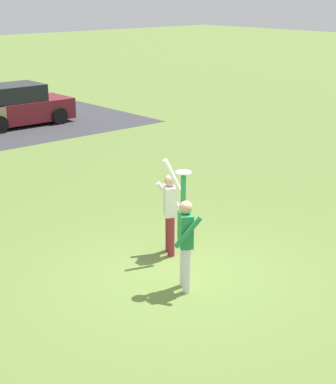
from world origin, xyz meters
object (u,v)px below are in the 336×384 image
(frisbee_disc, at_px, (184,172))
(parked_car_maroon, at_px, (17,107))
(person_catcher, at_px, (185,237))
(person_defender, at_px, (170,207))

(frisbee_disc, bearing_deg, parked_car_maroon, 72.57)
(frisbee_disc, relative_size, parked_car_maroon, 0.07)
(person_catcher, bearing_deg, parked_car_maroon, 14.17)
(person_defender, height_order, parked_car_maroon, person_defender)
(person_catcher, distance_m, parked_car_maroon, 15.27)
(person_catcher, xyz_separation_m, parked_car_maroon, (4.63, 14.55, -0.25))
(person_catcher, relative_size, frisbee_disc, 7.70)
(parked_car_maroon, bearing_deg, person_defender, -105.15)
(frisbee_disc, xyz_separation_m, parked_car_maroon, (4.51, 14.36, -1.37))
(parked_car_maroon, bearing_deg, frisbee_disc, -106.55)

